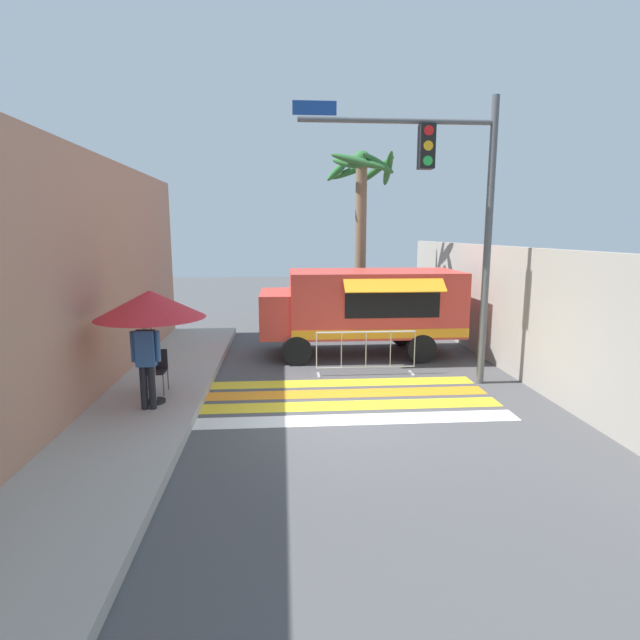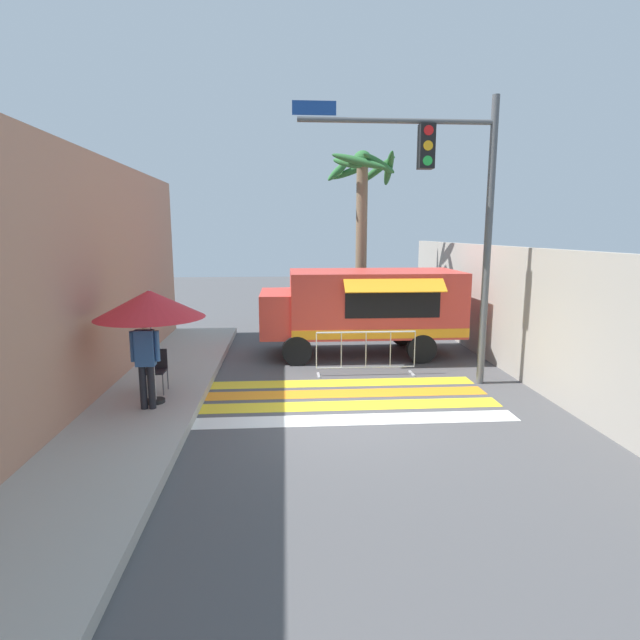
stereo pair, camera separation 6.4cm
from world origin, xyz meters
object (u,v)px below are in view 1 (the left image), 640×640
at_px(folding_chair, 156,367).
at_px(vendor_person, 146,356).
at_px(food_truck, 359,304).
at_px(palm_tree, 362,206).
at_px(traffic_signal_pole, 453,196).
at_px(patio_umbrella, 150,305).
at_px(barricade_front, 366,353).

height_order(folding_chair, vendor_person, vendor_person).
distance_m(food_truck, vendor_person, 6.52).
bearing_deg(vendor_person, folding_chair, 92.83).
bearing_deg(palm_tree, folding_chair, -129.13).
bearing_deg(food_truck, traffic_signal_pole, -62.17).
height_order(patio_umbrella, folding_chair, patio_umbrella).
distance_m(traffic_signal_pole, palm_tree, 5.88).
height_order(barricade_front, palm_tree, palm_tree).
relative_size(food_truck, vendor_person, 3.13).
bearing_deg(food_truck, patio_umbrella, -136.96).
height_order(patio_umbrella, palm_tree, palm_tree).
height_order(traffic_signal_pole, folding_chair, traffic_signal_pole).
relative_size(traffic_signal_pole, palm_tree, 1.04).
bearing_deg(food_truck, vendor_person, -135.08).
bearing_deg(vendor_person, palm_tree, 52.55).
distance_m(folding_chair, palm_tree, 8.99).
bearing_deg(food_truck, barricade_front, -93.58).
distance_m(folding_chair, barricade_front, 4.82).
bearing_deg(barricade_front, palm_tree, 82.79).
distance_m(patio_umbrella, vendor_person, 0.97).
relative_size(patio_umbrella, barricade_front, 0.90).
height_order(patio_umbrella, vendor_person, patio_umbrella).
xyz_separation_m(food_truck, vendor_person, (-4.61, -4.60, -0.25)).
height_order(food_truck, folding_chair, food_truck).
bearing_deg(patio_umbrella, palm_tree, 54.57).
relative_size(folding_chair, barricade_front, 0.36).
height_order(food_truck, traffic_signal_pole, traffic_signal_pole).
bearing_deg(patio_umbrella, traffic_signal_pole, 12.26).
xyz_separation_m(patio_umbrella, palm_tree, (5.06, 7.12, 2.16)).
xyz_separation_m(traffic_signal_pole, patio_umbrella, (-6.12, -1.33, -2.09)).
xyz_separation_m(traffic_signal_pole, folding_chair, (-6.27, -0.62, -3.47)).
bearing_deg(folding_chair, food_truck, 34.89).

